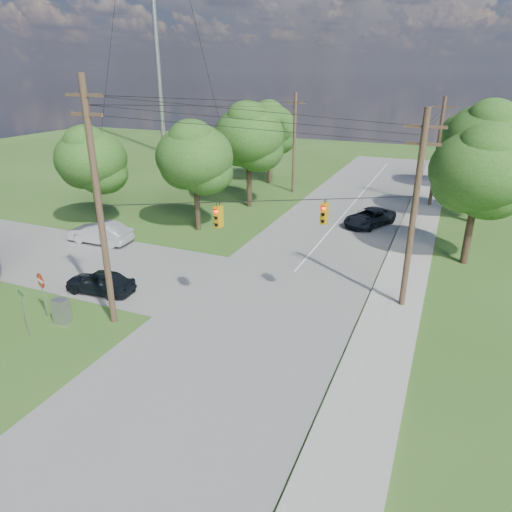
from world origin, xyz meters
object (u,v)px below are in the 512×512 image
at_px(pole_north_w, 294,143).
at_px(car_cross_silver, 100,233).
at_px(pole_ne, 414,211).
at_px(pole_sw, 99,205).
at_px(pole_north_e, 437,152).
at_px(do_not_enter_sign, 41,285).
at_px(car_main_north, 369,217).
at_px(car_cross_dark, 100,282).
at_px(control_cabinet, 61,311).

relative_size(pole_north_w, car_cross_silver, 2.03).
bearing_deg(car_cross_silver, pole_ne, 84.49).
height_order(pole_sw, pole_north_e, pole_sw).
distance_m(pole_ne, pole_north_w, 26.03).
relative_size(pole_ne, do_not_enter_sign, 4.25).
height_order(pole_sw, pole_ne, pole_sw).
distance_m(car_main_north, do_not_enter_sign, 25.58).
xyz_separation_m(pole_north_w, car_cross_dark, (-2.41, -27.30, -4.40)).
distance_m(car_main_north, control_cabinet, 25.11).
bearing_deg(pole_north_w, do_not_enter_sign, -96.01).
distance_m(pole_sw, pole_north_w, 29.62).
height_order(pole_sw, car_cross_dark, pole_sw).
xyz_separation_m(pole_sw, control_cabinet, (-2.30, -1.19, -5.55)).
height_order(pole_ne, control_cabinet, pole_ne).
relative_size(pole_ne, control_cabinet, 7.80).
relative_size(car_cross_dark, car_main_north, 0.81).
xyz_separation_m(pole_sw, pole_ne, (13.50, 7.60, -0.76)).
xyz_separation_m(pole_north_w, do_not_enter_sign, (-3.22, -30.57, -3.34)).
height_order(pole_north_e, pole_north_w, same).
bearing_deg(do_not_enter_sign, pole_sw, 34.06).
height_order(pole_north_e, car_cross_silver, pole_north_e).
distance_m(car_cross_dark, control_cabinet, 3.53).
distance_m(pole_sw, control_cabinet, 6.13).
bearing_deg(pole_north_e, do_not_enter_sign, -119.24).
xyz_separation_m(control_cabinet, do_not_enter_sign, (-1.31, 0.22, 1.12)).
bearing_deg(control_cabinet, car_main_north, 59.05).
distance_m(pole_sw, do_not_enter_sign, 5.80).
xyz_separation_m(pole_north_e, car_cross_dark, (-16.31, -27.30, -4.40)).
bearing_deg(do_not_enter_sign, car_cross_silver, 135.33).
height_order(pole_ne, car_main_north, pole_ne).
bearing_deg(car_cross_silver, do_not_enter_sign, 24.20).
distance_m(pole_sw, car_cross_silver, 13.44).
relative_size(pole_north_w, do_not_enter_sign, 4.04).
distance_m(car_cross_silver, car_main_north, 21.55).
bearing_deg(car_cross_silver, pole_north_e, 131.13).
xyz_separation_m(pole_sw, pole_north_e, (13.50, 29.60, -1.10)).
distance_m(pole_ne, car_main_north, 14.93).
bearing_deg(pole_north_w, car_main_north, -41.35).
bearing_deg(pole_sw, pole_ne, 29.38).
bearing_deg(car_cross_silver, pole_sw, 41.57).
distance_m(pole_north_e, car_main_north, 10.46).
bearing_deg(do_not_enter_sign, pole_north_w, 102.99).
height_order(pole_north_w, car_cross_silver, pole_north_w).
xyz_separation_m(pole_ne, do_not_enter_sign, (-17.12, -8.57, -3.67)).
xyz_separation_m(pole_north_e, control_cabinet, (-15.80, -30.79, -4.46)).
height_order(pole_north_e, control_cabinet, pole_north_e).
xyz_separation_m(pole_ne, pole_north_w, (-13.90, 22.00, -0.34)).
xyz_separation_m(pole_north_e, car_main_north, (-4.25, -8.49, -4.39)).
bearing_deg(pole_north_w, pole_ne, -57.71).
bearing_deg(pole_north_e, pole_sw, -114.52).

